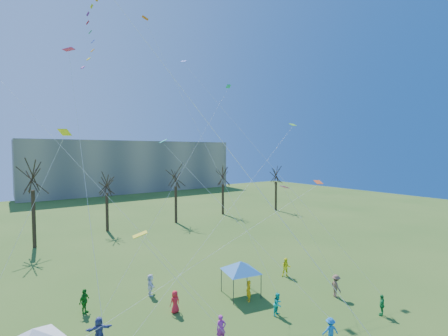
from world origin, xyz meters
TOP-DOWN VIEW (x-y plane):
  - distant_building at (22.00, 82.00)m, footprint 60.00×14.00m
  - bare_tree_row at (4.30, 35.44)m, footprint 70.41×8.77m
  - big_box_kite at (-5.21, 9.08)m, footprint 5.85×8.15m
  - canopy_tent_blue at (5.89, 9.08)m, footprint 3.74×3.74m
  - festival_crowd at (-1.14, 6.80)m, footprint 25.24×14.57m
  - small_kites_aloft at (0.88, 11.01)m, footprint 29.60×18.24m

SIDE VIEW (x-z plane):
  - festival_crowd at x=-1.14m, z-range -0.05..1.80m
  - canopy_tent_blue at x=5.89m, z-range 1.00..3.86m
  - bare_tree_row at x=4.30m, z-range 1.19..12.44m
  - distant_building at x=22.00m, z-range 0.00..15.00m
  - small_kites_aloft at x=0.88m, z-range -3.19..30.34m
  - big_box_kite at x=-5.21m, z-range 5.95..33.53m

